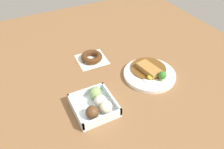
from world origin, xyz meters
TOP-DOWN VIEW (x-y plane):
  - ground_plane at (0.00, 0.00)m, footprint 1.60×1.60m
  - curry_plate at (-0.11, -0.17)m, footprint 0.24×0.24m
  - donut_box at (-0.18, 0.14)m, footprint 0.17×0.16m
  - chocolate_ring_donut at (0.13, 0.02)m, footprint 0.15×0.15m

SIDE VIEW (x-z plane):
  - ground_plane at x=0.00m, z-range 0.00..0.00m
  - curry_plate at x=-0.11m, z-range -0.02..0.05m
  - chocolate_ring_donut at x=0.13m, z-range 0.00..0.03m
  - donut_box at x=-0.18m, z-range -0.01..0.06m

